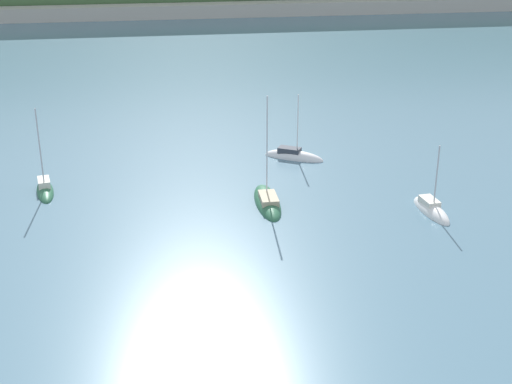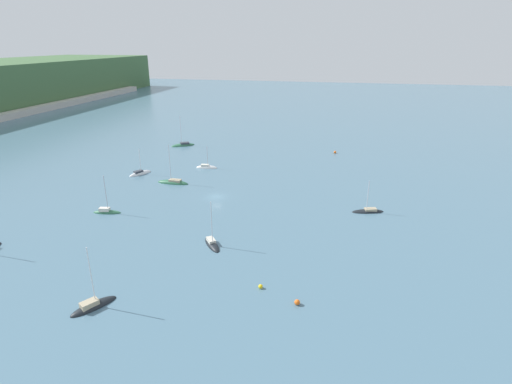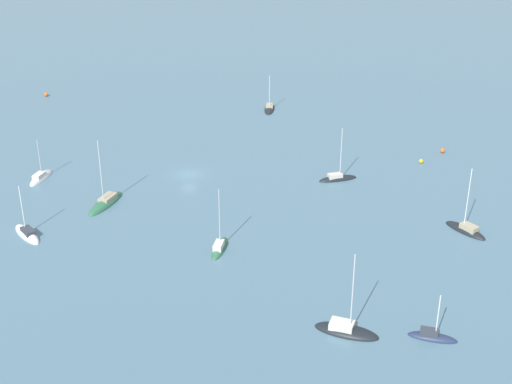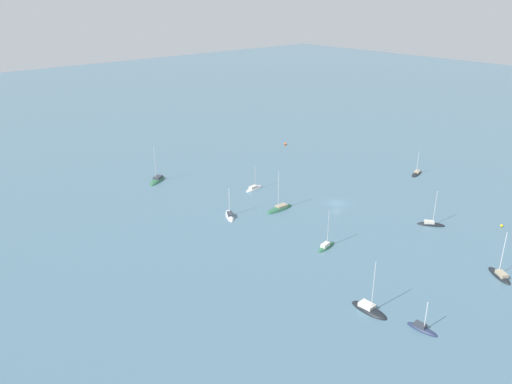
% 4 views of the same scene
% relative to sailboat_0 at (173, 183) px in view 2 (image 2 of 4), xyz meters
% --- Properties ---
extents(ground_plane, '(600.00, 600.00, 0.00)m').
position_rel_sailboat_0_xyz_m(ground_plane, '(-7.04, -14.51, -0.09)').
color(ground_plane, slate).
extents(sailboat_0, '(2.44, 8.81, 11.55)m').
position_rel_sailboat_0_xyz_m(sailboat_0, '(0.00, 0.00, 0.00)').
color(sailboat_0, '#2D6647').
rests_on(sailboat_0, ground_plane).
extents(sailboat_1, '(6.99, 5.11, 8.43)m').
position_rel_sailboat_0_xyz_m(sailboat_1, '(5.16, 12.42, 0.00)').
color(sailboat_1, silver).
rests_on(sailboat_1, ground_plane).
extents(sailboat_2, '(3.96, 7.51, 7.98)m').
position_rel_sailboat_0_xyz_m(sailboat_2, '(-8.49, -50.76, -0.00)').
color(sailboat_2, black).
rests_on(sailboat_2, ground_plane).
extents(sailboat_3, '(6.32, 5.34, 9.63)m').
position_rel_sailboat_0_xyz_m(sailboat_3, '(-30.94, -21.39, 0.03)').
color(sailboat_3, black).
rests_on(sailboat_3, ground_plane).
extents(sailboat_5, '(7.21, 8.60, 11.77)m').
position_rel_sailboat_0_xyz_m(sailboat_5, '(39.25, 13.19, 0.01)').
color(sailboat_5, '#2D6647').
rests_on(sailboat_5, ground_plane).
extents(sailboat_6, '(2.41, 6.58, 7.68)m').
position_rel_sailboat_0_xyz_m(sailboat_6, '(15.00, -4.34, -0.01)').
color(sailboat_6, white).
rests_on(sailboat_6, ground_plane).
extents(sailboat_7, '(2.68, 6.48, 9.48)m').
position_rel_sailboat_0_xyz_m(sailboat_7, '(-21.75, 6.40, 0.07)').
color(sailboat_7, '#2D6647').
rests_on(sailboat_7, ground_plane).
extents(sailboat_8, '(6.83, 5.36, 10.33)m').
position_rel_sailboat_0_xyz_m(sailboat_8, '(-52.59, -10.61, 0.05)').
color(sailboat_8, black).
rests_on(sailboat_8, ground_plane).
extents(mooring_buoy_0, '(0.84, 0.84, 0.84)m').
position_rel_sailboat_0_xyz_m(mooring_buoy_0, '(-45.60, -39.33, 0.33)').
color(mooring_buoy_0, orange).
rests_on(mooring_buoy_0, ground_plane).
extents(mooring_buoy_1, '(0.69, 0.69, 0.69)m').
position_rel_sailboat_0_xyz_m(mooring_buoy_1, '(-42.73, -33.26, 0.25)').
color(mooring_buoy_1, yellow).
rests_on(mooring_buoy_1, ground_plane).
extents(mooring_buoy_2, '(0.89, 0.89, 0.89)m').
position_rel_sailboat_0_xyz_m(mooring_buoy_2, '(40.62, -41.65, 0.35)').
color(mooring_buoy_2, orange).
rests_on(mooring_buoy_2, ground_plane).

